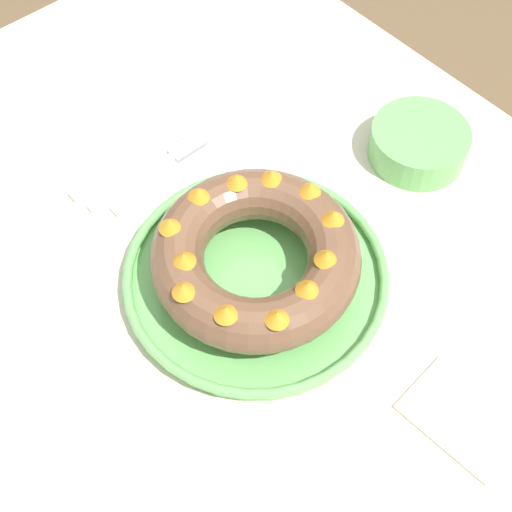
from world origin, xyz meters
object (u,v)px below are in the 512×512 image
Objects in this scene: cake_knife at (159,184)px; side_bowl at (419,143)px; serving_dish at (256,276)px; napkin at (461,418)px; serving_knife at (127,165)px; fork at (157,167)px; bundt_cake at (256,255)px.

cake_knife is 1.27× the size of side_bowl.
serving_dish is 0.28m from napkin.
side_bowl is at bearing 51.52° from serving_knife.
fork is (-0.23, 0.02, -0.01)m from serving_dish.
side_bowl reaches higher than serving_knife.
serving_dish reaches higher than fork.
side_bowl is (-0.01, 0.30, -0.04)m from bundt_cake.
napkin is at bearing -40.63° from side_bowl.
side_bowl is at bearing 57.88° from cake_knife.
fork is 0.03m from cake_knife.
side_bowl is 0.38m from napkin.
cake_knife is (0.03, -0.02, -0.00)m from fork.
serving_dish is 2.63× the size of napkin.
serving_dish is at bearing -0.40° from cake_knife.
serving_knife is 1.68× the size of napkin.
serving_dish is at bearing -87.94° from side_bowl.
napkin is (0.28, 0.05, -0.01)m from serving_dish.
serving_knife is (-0.25, -0.01, -0.06)m from bundt_cake.
fork is 1.43× the size of side_bowl.
serving_dish is 2.40× the size of side_bowl.
cake_knife is at bearing 12.80° from serving_knife.
serving_knife is at bearing -127.90° from side_bowl.
cake_knife is at bearing 179.52° from serving_dish.
bundt_cake reaches higher than fork.
bundt_cake reaches higher than cake_knife.
cake_knife is at bearing 179.48° from bundt_cake.
serving_dish reaches higher than napkin.
cake_knife is at bearing -29.90° from fork.
serving_dish is 0.23m from fork.
side_bowl is (0.21, 0.28, 0.02)m from fork.
serving_knife is at bearing -133.32° from fork.
napkin is (0.28, 0.05, -0.06)m from bundt_cake.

